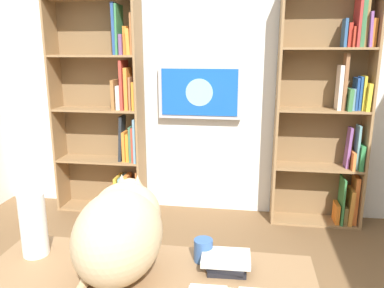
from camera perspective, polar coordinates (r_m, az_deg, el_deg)
name	(u,v)px	position (r m, az deg, el deg)	size (l,w,h in m)	color
wall_back	(207,78)	(3.77, 2.31, 9.82)	(4.52, 0.06, 2.70)	silver
bookshelf_left	(332,110)	(3.69, 20.29, 4.82)	(0.82, 0.28, 2.18)	#937047
bookshelf_right	(110,115)	(3.88, -12.23, 4.29)	(0.88, 0.28, 2.09)	#937047
wall_mounted_tv	(200,92)	(3.71, 1.16, 7.78)	(0.81, 0.07, 0.52)	#B7B7BC
cat	(121,229)	(1.54, -10.62, -12.42)	(0.33, 0.58, 0.37)	#D1B284
paper_towel_roll	(33,225)	(1.80, -22.66, -11.08)	(0.11, 0.11, 0.28)	white
coffee_mug	(203,250)	(1.66, 1.71, -15.61)	(0.08, 0.08, 0.10)	#335999
desk_book_stack	(227,262)	(1.62, 5.22, -17.17)	(0.20, 0.15, 0.06)	black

